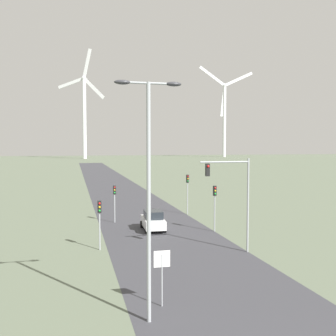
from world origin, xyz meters
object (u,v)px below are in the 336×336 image
(traffic_light_mast_overhead, at_px, (233,188))
(stop_sign_near, at_px, (162,267))
(traffic_light_post_near_left, at_px, (100,214))
(traffic_light_post_mid_left, at_px, (115,195))
(car_approaching, at_px, (153,220))
(wind_turbine_left, at_px, (84,110))
(traffic_light_post_near_right, at_px, (215,198))
(streetlamp, at_px, (149,174))
(traffic_light_post_mid_right, at_px, (188,185))
(wind_turbine_center, at_px, (224,113))

(traffic_light_mast_overhead, bearing_deg, stop_sign_near, -131.28)
(traffic_light_post_near_left, bearing_deg, traffic_light_post_mid_left, 78.05)
(car_approaching, bearing_deg, traffic_light_mast_overhead, -65.18)
(traffic_light_post_near_left, distance_m, wind_turbine_left, 210.19)
(traffic_light_post_near_right, bearing_deg, traffic_light_post_mid_left, 143.28)
(wind_turbine_left, bearing_deg, traffic_light_mast_overhead, -88.77)
(car_approaching, bearing_deg, streetlamp, -101.94)
(traffic_light_post_near_right, xyz_separation_m, wind_turbine_left, (-5.74, 204.59, 25.62))
(traffic_light_post_mid_right, xyz_separation_m, traffic_light_mast_overhead, (-1.37, -16.24, 1.49))
(streetlamp, xyz_separation_m, stop_sign_near, (0.92, 1.48, -4.63))
(traffic_light_post_near_right, height_order, traffic_light_post_mid_left, traffic_light_post_near_right)
(car_approaching, distance_m, wind_turbine_center, 239.31)
(stop_sign_near, bearing_deg, streetlamp, -121.85)
(traffic_light_post_mid_right, height_order, traffic_light_mast_overhead, traffic_light_mast_overhead)
(streetlamp, relative_size, traffic_light_post_mid_left, 2.80)
(traffic_light_post_near_left, bearing_deg, stop_sign_near, -78.59)
(traffic_light_post_mid_right, bearing_deg, traffic_light_post_near_right, -90.94)
(traffic_light_post_mid_left, distance_m, wind_turbine_left, 200.03)
(streetlamp, relative_size, traffic_light_post_near_right, 2.54)
(stop_sign_near, xyz_separation_m, car_approaching, (2.98, 16.97, -1.01))
(traffic_light_post_near_right, distance_m, wind_turbine_left, 206.27)
(traffic_light_post_near_left, bearing_deg, traffic_light_post_near_right, 20.44)
(streetlamp, bearing_deg, traffic_light_mast_overhead, 50.04)
(traffic_light_mast_overhead, xyz_separation_m, car_approaching, (-4.11, 8.89, -3.86))
(traffic_light_post_near_right, xyz_separation_m, wind_turbine_center, (88.48, 220.09, 26.98))
(traffic_light_post_near_left, distance_m, wind_turbine_center, 246.46)
(traffic_light_post_near_right, bearing_deg, traffic_light_post_near_left, -159.56)
(traffic_light_post_mid_left, height_order, wind_turbine_left, wind_turbine_left)
(traffic_light_post_mid_left, relative_size, wind_turbine_left, 0.06)
(stop_sign_near, relative_size, wind_turbine_center, 0.04)
(stop_sign_near, bearing_deg, traffic_light_mast_overhead, 48.72)
(traffic_light_mast_overhead, height_order, car_approaching, traffic_light_mast_overhead)
(stop_sign_near, distance_m, traffic_light_mast_overhead, 11.12)
(traffic_light_post_mid_right, bearing_deg, car_approaching, -126.70)
(traffic_light_post_mid_right, bearing_deg, wind_turbine_left, 91.73)
(traffic_light_mast_overhead, height_order, wind_turbine_left, wind_turbine_left)
(streetlamp, xyz_separation_m, wind_turbine_left, (3.48, 221.18, 22.12))
(stop_sign_near, height_order, traffic_light_post_near_left, traffic_light_post_near_left)
(traffic_light_post_near_right, relative_size, wind_turbine_left, 0.06)
(traffic_light_post_mid_left, bearing_deg, car_approaching, -55.05)
(streetlamp, height_order, wind_turbine_left, wind_turbine_left)
(car_approaching, bearing_deg, traffic_light_post_mid_left, 124.95)
(traffic_light_post_near_left, height_order, wind_turbine_left, wind_turbine_left)
(streetlamp, xyz_separation_m, car_approaching, (3.90, 18.45, -5.64))
(stop_sign_near, height_order, wind_turbine_left, wind_turbine_left)
(streetlamp, distance_m, traffic_light_post_mid_left, 23.18)
(streetlamp, bearing_deg, car_approaching, 78.06)
(traffic_light_post_near_right, distance_m, traffic_light_post_mid_right, 9.22)
(traffic_light_post_near_left, relative_size, car_approaching, 0.88)
(streetlamp, bearing_deg, wind_turbine_left, 89.10)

